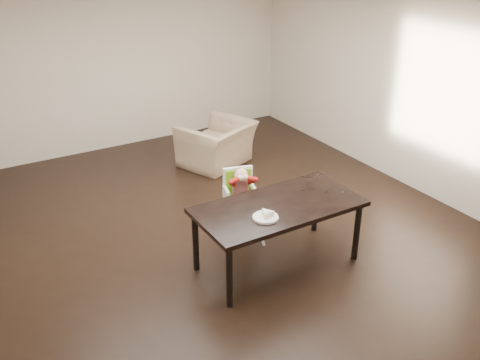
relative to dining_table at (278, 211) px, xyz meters
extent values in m
plane|color=black|center=(-0.22, 0.83, -0.67)|extent=(7.00, 7.00, 0.00)
cube|color=beige|center=(-0.22, 4.33, 0.68)|extent=(6.00, 0.02, 2.70)
cube|color=beige|center=(2.78, 0.83, 0.68)|extent=(0.02, 7.00, 2.70)
cube|color=white|center=(-0.22, 0.83, 2.03)|extent=(6.00, 7.00, 0.02)
cube|color=black|center=(0.00, 0.00, 0.05)|extent=(1.80, 0.90, 0.05)
cylinder|color=black|center=(-0.82, -0.37, -0.32)|extent=(0.07, 0.07, 0.70)
cylinder|color=black|center=(0.82, -0.37, -0.32)|extent=(0.07, 0.07, 0.70)
cylinder|color=black|center=(-0.82, 0.37, -0.32)|extent=(0.07, 0.07, 0.70)
cylinder|color=black|center=(0.82, 0.37, -0.32)|extent=(0.07, 0.07, 0.70)
cylinder|color=white|center=(-0.29, 0.55, -0.42)|extent=(0.04, 0.04, 0.50)
cylinder|color=white|center=(0.05, 0.45, -0.42)|extent=(0.04, 0.04, 0.50)
cylinder|color=white|center=(-0.19, 0.89, -0.42)|extent=(0.04, 0.04, 0.50)
cylinder|color=white|center=(0.15, 0.79, -0.42)|extent=(0.04, 0.04, 0.50)
cube|color=white|center=(-0.07, 0.67, -0.17)|extent=(0.43, 0.41, 0.04)
cube|color=#72C819|center=(-0.07, 0.67, -0.14)|extent=(0.35, 0.34, 0.03)
cube|color=white|center=(-0.03, 0.80, 0.03)|extent=(0.35, 0.14, 0.37)
cube|color=#72C819|center=(-0.04, 0.78, 0.02)|extent=(0.29, 0.10, 0.34)
cube|color=black|center=(-0.11, 0.73, 0.02)|extent=(0.07, 0.16, 0.02)
cube|color=black|center=(0.00, 0.70, 0.02)|extent=(0.07, 0.16, 0.02)
cylinder|color=#A91E13|center=(-0.07, 0.67, -0.01)|extent=(0.25, 0.25, 0.24)
sphere|color=beige|center=(-0.08, 0.66, 0.18)|extent=(0.20, 0.20, 0.16)
ellipsoid|color=brown|center=(-0.07, 0.68, 0.20)|extent=(0.20, 0.19, 0.12)
sphere|color=beige|center=(-0.13, 0.58, 0.19)|extent=(0.09, 0.09, 0.07)
sphere|color=beige|center=(-0.07, 0.57, 0.19)|extent=(0.09, 0.09, 0.07)
cylinder|color=white|center=(-0.28, -0.17, 0.09)|extent=(0.34, 0.34, 0.02)
torus|color=white|center=(-0.28, -0.17, 0.10)|extent=(0.34, 0.34, 0.01)
imported|color=tan|center=(0.75, 2.77, -0.22)|extent=(1.22, 1.03, 0.91)
camera|label=1|loc=(-2.93, -4.10, 2.79)|focal=40.00mm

